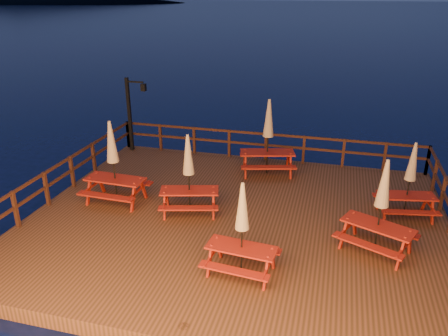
# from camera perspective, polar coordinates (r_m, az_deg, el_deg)

# --- Properties ---
(ground) EXTENTS (500.00, 500.00, 0.00)m
(ground) POSITION_cam_1_polar(r_m,az_deg,el_deg) (13.10, 1.67, -8.02)
(ground) COLOR black
(ground) RESTS_ON ground
(deck) EXTENTS (12.00, 10.00, 0.40)m
(deck) POSITION_cam_1_polar(r_m,az_deg,el_deg) (13.00, 1.68, -7.26)
(deck) COLOR #412914
(deck) RESTS_ON ground
(deck_piles) EXTENTS (11.44, 9.44, 1.40)m
(deck_piles) POSITION_cam_1_polar(r_m,az_deg,el_deg) (13.26, 1.66, -9.14)
(deck_piles) COLOR #331910
(deck_piles) RESTS_ON ground
(railing) EXTENTS (11.80, 9.75, 1.10)m
(railing) POSITION_cam_1_polar(r_m,az_deg,el_deg) (14.13, 3.38, -0.39)
(railing) COLOR #331910
(railing) RESTS_ON deck
(lamp_post) EXTENTS (0.85, 0.18, 3.00)m
(lamp_post) POSITION_cam_1_polar(r_m,az_deg,el_deg) (18.01, -11.86, 7.69)
(lamp_post) COLOR black
(lamp_post) RESTS_ON deck
(picnic_table_0) EXTENTS (1.82, 1.59, 2.30)m
(picnic_table_0) POSITION_cam_1_polar(r_m,az_deg,el_deg) (13.54, 23.11, -1.35)
(picnic_table_0) COLOR maroon
(picnic_table_0) RESTS_ON deck
(picnic_table_1) EXTENTS (1.89, 1.58, 2.63)m
(picnic_table_1) POSITION_cam_1_polar(r_m,az_deg,el_deg) (13.70, -14.27, 0.89)
(picnic_table_1) COLOR maroon
(picnic_table_1) RESTS_ON deck
(picnic_table_2) EXTENTS (2.02, 1.80, 2.45)m
(picnic_table_2) POSITION_cam_1_polar(r_m,az_deg,el_deg) (12.69, -4.63, -0.68)
(picnic_table_2) COLOR maroon
(picnic_table_2) RESTS_ON deck
(picnic_table_3) EXTENTS (1.75, 1.49, 2.33)m
(picnic_table_3) POSITION_cam_1_polar(r_m,az_deg,el_deg) (9.99, 2.36, -7.81)
(picnic_table_3) COLOR maroon
(picnic_table_3) RESTS_ON deck
(picnic_table_4) EXTENTS (2.25, 2.01, 2.74)m
(picnic_table_4) POSITION_cam_1_polar(r_m,az_deg,el_deg) (15.48, 5.78, 4.20)
(picnic_table_4) COLOR maroon
(picnic_table_4) RESTS_ON deck
(picnic_table_5) EXTENTS (2.20, 2.04, 2.51)m
(picnic_table_5) POSITION_cam_1_polar(r_m,az_deg,el_deg) (11.43, 19.85, -4.60)
(picnic_table_5) COLOR maroon
(picnic_table_5) RESTS_ON deck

